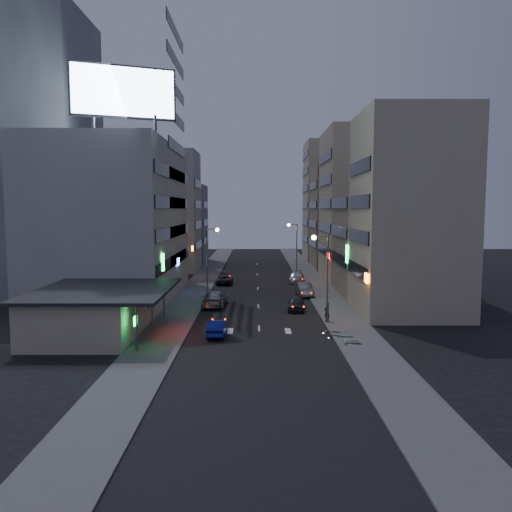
{
  "coord_description": "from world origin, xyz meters",
  "views": [
    {
      "loc": [
        -0.34,
        -39.19,
        10.56
      ],
      "look_at": [
        -0.25,
        15.58,
        5.31
      ],
      "focal_mm": 35.0,
      "sensor_mm": 36.0,
      "label": 1
    }
  ],
  "objects_px": {
    "parked_car_left": "(225,279)",
    "scooter_silver_a": "(358,333)",
    "parked_car_right_mid": "(304,289)",
    "scooter_blue": "(353,330)",
    "scooter_silver_b": "(341,325)",
    "parked_car_right_near": "(296,303)",
    "person": "(327,312)",
    "scooter_black_a": "(360,335)",
    "scooter_black_b": "(346,330)",
    "road_car_blue": "(217,328)",
    "road_car_silver": "(215,299)",
    "parked_car_right_far": "(297,277)"
  },
  "relations": [
    {
      "from": "parked_car_right_far",
      "to": "scooter_silver_a",
      "type": "height_order",
      "value": "parked_car_right_far"
    },
    {
      "from": "scooter_blue",
      "to": "scooter_black_a",
      "type": "bearing_deg",
      "value": -162.13
    },
    {
      "from": "parked_car_right_far",
      "to": "scooter_blue",
      "type": "relative_size",
      "value": 2.97
    },
    {
      "from": "parked_car_right_near",
      "to": "scooter_blue",
      "type": "height_order",
      "value": "parked_car_right_near"
    },
    {
      "from": "parked_car_left",
      "to": "scooter_black_b",
      "type": "relative_size",
      "value": 2.59
    },
    {
      "from": "road_car_silver",
      "to": "person",
      "type": "height_order",
      "value": "person"
    },
    {
      "from": "parked_car_right_mid",
      "to": "road_car_silver",
      "type": "height_order",
      "value": "road_car_silver"
    },
    {
      "from": "parked_car_left",
      "to": "parked_car_right_far",
      "type": "height_order",
      "value": "parked_car_right_far"
    },
    {
      "from": "parked_car_right_near",
      "to": "scooter_black_a",
      "type": "relative_size",
      "value": 2.15
    },
    {
      "from": "scooter_black_a",
      "to": "parked_car_right_mid",
      "type": "bearing_deg",
      "value": 4.69
    },
    {
      "from": "parked_car_right_near",
      "to": "scooter_black_a",
      "type": "xyz_separation_m",
      "value": [
        3.93,
        -13.06,
        0.0
      ]
    },
    {
      "from": "parked_car_right_near",
      "to": "scooter_blue",
      "type": "relative_size",
      "value": 2.33
    },
    {
      "from": "person",
      "to": "scooter_black_b",
      "type": "xyz_separation_m",
      "value": [
        0.77,
        -5.36,
        -0.36
      ]
    },
    {
      "from": "parked_car_right_near",
      "to": "person",
      "type": "relative_size",
      "value": 2.3
    },
    {
      "from": "parked_car_right_mid",
      "to": "road_car_silver",
      "type": "relative_size",
      "value": 0.83
    },
    {
      "from": "parked_car_left",
      "to": "person",
      "type": "xyz_separation_m",
      "value": [
        10.9,
        -23.79,
        0.38
      ]
    },
    {
      "from": "parked_car_right_far",
      "to": "scooter_blue",
      "type": "height_order",
      "value": "parked_car_right_far"
    },
    {
      "from": "parked_car_left",
      "to": "road_car_silver",
      "type": "xyz_separation_m",
      "value": [
        -0.09,
        -16.02,
        0.2
      ]
    },
    {
      "from": "parked_car_right_far",
      "to": "person",
      "type": "distance_m",
      "value": 25.23
    },
    {
      "from": "parked_car_right_mid",
      "to": "scooter_silver_a",
      "type": "bearing_deg",
      "value": -88.41
    },
    {
      "from": "parked_car_right_far",
      "to": "scooter_black_a",
      "type": "bearing_deg",
      "value": -81.03
    },
    {
      "from": "road_car_silver",
      "to": "scooter_black_b",
      "type": "bearing_deg",
      "value": 135.79
    },
    {
      "from": "parked_car_right_near",
      "to": "road_car_blue",
      "type": "height_order",
      "value": "parked_car_right_near"
    },
    {
      "from": "parked_car_left",
      "to": "scooter_silver_a",
      "type": "xyz_separation_m",
      "value": [
        12.48,
        -30.3,
        0.01
      ]
    },
    {
      "from": "scooter_black_b",
      "to": "scooter_silver_b",
      "type": "distance_m",
      "value": 1.55
    },
    {
      "from": "parked_car_right_near",
      "to": "road_car_blue",
      "type": "distance_m",
      "value": 12.82
    },
    {
      "from": "scooter_silver_a",
      "to": "scooter_black_a",
      "type": "bearing_deg",
      "value": -169.98
    },
    {
      "from": "road_car_blue",
      "to": "scooter_black_b",
      "type": "distance_m",
      "value": 10.62
    },
    {
      "from": "parked_car_left",
      "to": "scooter_black_b",
      "type": "bearing_deg",
      "value": 111.87
    },
    {
      "from": "parked_car_left",
      "to": "scooter_blue",
      "type": "bearing_deg",
      "value": 112.9
    },
    {
      "from": "road_car_silver",
      "to": "scooter_silver_b",
      "type": "xyz_separation_m",
      "value": [
        11.64,
        -11.59,
        -0.11
      ]
    },
    {
      "from": "road_car_silver",
      "to": "person",
      "type": "bearing_deg",
      "value": 148.69
    },
    {
      "from": "scooter_black_a",
      "to": "scooter_black_b",
      "type": "height_order",
      "value": "scooter_black_a"
    },
    {
      "from": "scooter_black_b",
      "to": "road_car_blue",
      "type": "bearing_deg",
      "value": 109.91
    },
    {
      "from": "road_car_blue",
      "to": "road_car_silver",
      "type": "distance_m",
      "value": 12.58
    },
    {
      "from": "parked_car_left",
      "to": "scooter_black_a",
      "type": "relative_size",
      "value": 2.39
    },
    {
      "from": "scooter_silver_a",
      "to": "scooter_black_b",
      "type": "bearing_deg",
      "value": 47.47
    },
    {
      "from": "scooter_blue",
      "to": "scooter_black_b",
      "type": "relative_size",
      "value": 1.0
    },
    {
      "from": "parked_car_right_mid",
      "to": "scooter_blue",
      "type": "relative_size",
      "value": 2.7
    },
    {
      "from": "parked_car_right_far",
      "to": "scooter_silver_b",
      "type": "height_order",
      "value": "parked_car_right_far"
    },
    {
      "from": "parked_car_right_near",
      "to": "parked_car_right_mid",
      "type": "bearing_deg",
      "value": 85.32
    },
    {
      "from": "scooter_silver_b",
      "to": "scooter_blue",
      "type": "bearing_deg",
      "value": -136.78
    },
    {
      "from": "parked_car_right_far",
      "to": "scooter_silver_b",
      "type": "distance_m",
      "value": 29.06
    },
    {
      "from": "person",
      "to": "road_car_blue",
      "type": "bearing_deg",
      "value": -15.53
    },
    {
      "from": "parked_car_left",
      "to": "scooter_silver_b",
      "type": "bearing_deg",
      "value": 112.77
    },
    {
      "from": "scooter_blue",
      "to": "road_car_silver",
      "type": "bearing_deg",
      "value": 56.92
    },
    {
      "from": "scooter_blue",
      "to": "scooter_silver_b",
      "type": "distance_m",
      "value": 1.76
    },
    {
      "from": "parked_car_left",
      "to": "scooter_silver_a",
      "type": "distance_m",
      "value": 32.77
    },
    {
      "from": "road_car_blue",
      "to": "person",
      "type": "bearing_deg",
      "value": -154.01
    },
    {
      "from": "road_car_blue",
      "to": "person",
      "type": "height_order",
      "value": "person"
    }
  ]
}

